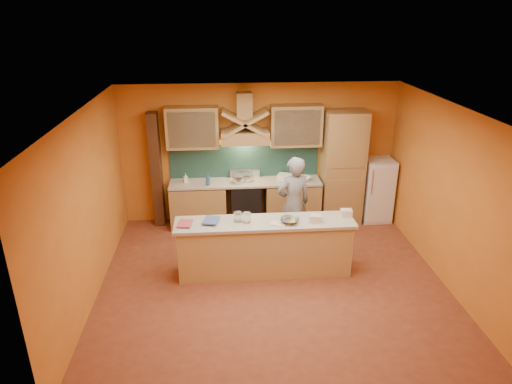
{
  "coord_description": "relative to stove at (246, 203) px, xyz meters",
  "views": [
    {
      "loc": [
        -0.78,
        -6.27,
        4.14
      ],
      "look_at": [
        -0.19,
        0.9,
        1.21
      ],
      "focal_mm": 32.0,
      "sensor_mm": 36.0,
      "label": 1
    }
  ],
  "objects": [
    {
      "name": "person",
      "position": [
        0.79,
        -1.09,
        0.43
      ],
      "size": [
        0.73,
        0.57,
        1.75
      ],
      "primitive_type": "imported",
      "rotation": [
        0.0,
        0.0,
        3.4
      ],
      "color": "gray",
      "rests_on": "floor"
    },
    {
      "name": "hood_chimney",
      "position": [
        0.0,
        0.15,
        1.95
      ],
      "size": [
        0.3,
        0.3,
        0.5
      ],
      "primitive_type": "cube",
      "color": "#AD874F",
      "rests_on": "wall_back"
    },
    {
      "name": "grocery_bag_b",
      "position": [
        1.56,
        -1.8,
        0.55
      ],
      "size": [
        0.18,
        0.15,
        0.11
      ],
      "primitive_type": "cube",
      "rotation": [
        0.0,
        0.0,
        -0.04
      ],
      "color": "beige",
      "rests_on": "island_top"
    },
    {
      "name": "mixing_bowl",
      "position": [
        0.59,
        -1.98,
        0.53
      ],
      "size": [
        0.38,
        0.38,
        0.07
      ],
      "primitive_type": "imported",
      "rotation": [
        0.0,
        0.0,
        -0.37
      ],
      "color": "silver",
      "rests_on": "island_top"
    },
    {
      "name": "base_cabinet_right",
      "position": [
        0.95,
        0.0,
        -0.02
      ],
      "size": [
        1.1,
        0.6,
        0.86
      ],
      "primitive_type": "cube",
      "color": "#AD874F",
      "rests_on": "floor"
    },
    {
      "name": "bowl_back",
      "position": [
        1.17,
        -0.06,
        0.51
      ],
      "size": [
        0.3,
        0.3,
        0.08
      ],
      "primitive_type": "imported",
      "rotation": [
        0.0,
        0.0,
        -0.15
      ],
      "color": "silver",
      "rests_on": "counter_top"
    },
    {
      "name": "pantry_column",
      "position": [
        1.95,
        0.0,
        0.7
      ],
      "size": [
        0.8,
        0.6,
        2.3
      ],
      "primitive_type": "cube",
      "color": "#AD874F",
      "rests_on": "floor"
    },
    {
      "name": "pot_large",
      "position": [
        -0.14,
        -0.06,
        0.52
      ],
      "size": [
        0.3,
        0.3,
        0.14
      ],
      "primitive_type": "cylinder",
      "rotation": [
        0.0,
        0.0,
        0.28
      ],
      "color": "silver",
      "rests_on": "stove"
    },
    {
      "name": "soap_bottle_a",
      "position": [
        -1.18,
        0.04,
        0.56
      ],
      "size": [
        0.1,
        0.1,
        0.18
      ],
      "primitive_type": "imported",
      "rotation": [
        0.0,
        0.0,
        0.22
      ],
      "color": "silver",
      "rests_on": "counter_top"
    },
    {
      "name": "counter_top",
      "position": [
        -0.0,
        0.0,
        0.45
      ],
      "size": [
        3.0,
        0.62,
        0.04
      ],
      "primitive_type": "cube",
      "color": "#B3AA97",
      "rests_on": "base_cabinet_left"
    },
    {
      "name": "dish_rack",
      "position": [
        0.8,
        0.07,
        0.52
      ],
      "size": [
        0.34,
        0.31,
        0.1
      ],
      "primitive_type": "cube",
      "rotation": [
        0.0,
        0.0,
        -0.4
      ],
      "color": "white",
      "rests_on": "counter_top"
    },
    {
      "name": "island_body",
      "position": [
        0.2,
        -1.9,
        -0.01
      ],
      "size": [
        2.8,
        0.55,
        0.88
      ],
      "primitive_type": "cube",
      "color": "tan",
      "rests_on": "floor"
    },
    {
      "name": "upper_cabinet_right",
      "position": [
        1.0,
        0.12,
        1.55
      ],
      "size": [
        1.0,
        0.35,
        0.8
      ],
      "primitive_type": "cube",
      "color": "#AD874F",
      "rests_on": "wall_back"
    },
    {
      "name": "soap_bottle_b",
      "position": [
        -0.74,
        -0.15,
        0.59
      ],
      "size": [
        0.09,
        0.09,
        0.24
      ],
      "primitive_type": "imported",
      "rotation": [
        0.0,
        0.0,
        -0.0
      ],
      "color": "#315B87",
      "rests_on": "counter_top"
    },
    {
      "name": "fridge",
      "position": [
        2.7,
        0.0,
        0.2
      ],
      "size": [
        0.58,
        0.6,
        1.3
      ],
      "primitive_type": "cube",
      "color": "white",
      "rests_on": "floor"
    },
    {
      "name": "wall_right",
      "position": [
        3.05,
        -2.2,
        0.95
      ],
      "size": [
        0.02,
        5.0,
        2.8
      ],
      "primitive_type": "cube",
      "color": "orange",
      "rests_on": "floor"
    },
    {
      "name": "stove",
      "position": [
        0.0,
        0.0,
        0.0
      ],
      "size": [
        0.6,
        0.58,
        0.9
      ],
      "primitive_type": "cube",
      "color": "black",
      "rests_on": "floor"
    },
    {
      "name": "grocery_bag_a",
      "position": [
        1.0,
        -1.98,
        0.55
      ],
      "size": [
        0.21,
        0.18,
        0.12
      ],
      "primitive_type": "cube",
      "rotation": [
        0.0,
        0.0,
        -0.25
      ],
      "color": "beige",
      "rests_on": "island_top"
    },
    {
      "name": "floor",
      "position": [
        0.3,
        -2.2,
        -0.45
      ],
      "size": [
        5.5,
        5.0,
        0.01
      ],
      "primitive_type": "cube",
      "color": "brown",
      "rests_on": "ground"
    },
    {
      "name": "jar_large",
      "position": [
        -0.09,
        -1.91,
        0.58
      ],
      "size": [
        0.17,
        0.17,
        0.16
      ],
      "primitive_type": "cylinder",
      "rotation": [
        0.0,
        0.0,
        -0.42
      ],
      "color": "white",
      "rests_on": "island_top"
    },
    {
      "name": "island_top",
      "position": [
        0.2,
        -1.9,
        0.47
      ],
      "size": [
        2.9,
        0.62,
        0.05
      ],
      "primitive_type": "cube",
      "color": "#B3AA97",
      "rests_on": "island_body"
    },
    {
      "name": "jar_small",
      "position": [
        -0.23,
        -1.86,
        0.57
      ],
      "size": [
        0.16,
        0.16,
        0.15
      ],
      "primitive_type": "cylinder",
      "rotation": [
        0.0,
        0.0,
        0.23
      ],
      "color": "silver",
      "rests_on": "island_top"
    },
    {
      "name": "cloth",
      "position": [
        0.41,
        -2.02,
        0.5
      ],
      "size": [
        0.28,
        0.24,
        0.02
      ],
      "primitive_type": "cube",
      "rotation": [
        0.0,
        0.0,
        -0.34
      ],
      "color": "beige",
      "rests_on": "island_top"
    },
    {
      "name": "backsplash",
      "position": [
        -0.0,
        0.28,
        0.8
      ],
      "size": [
        3.0,
        0.03,
        0.7
      ],
      "primitive_type": "cube",
      "color": "#1B3C37",
      "rests_on": "wall_back"
    },
    {
      "name": "trim_column_left",
      "position": [
        -1.75,
        0.15,
        0.7
      ],
      "size": [
        0.2,
        0.3,
        2.3
      ],
      "primitive_type": "cube",
      "color": "#472816",
      "rests_on": "floor"
    },
    {
      "name": "ceiling",
      "position": [
        0.3,
        -2.2,
        2.35
      ],
      "size": [
        5.5,
        5.0,
        0.01
      ],
      "primitive_type": "cube",
      "color": "white",
      "rests_on": "wall_back"
    },
    {
      "name": "kitchen_scale",
      "position": [
        0.55,
        -1.98,
        0.54
      ],
      "size": [
        0.14,
        0.14,
        0.09
      ],
      "primitive_type": "cube",
      "rotation": [
        0.0,
        0.0,
        0.43
      ],
      "color": "silver",
      "rests_on": "island_top"
    },
    {
      "name": "pot_small",
      "position": [
        0.05,
        0.01,
        0.52
      ],
      "size": [
        0.24,
        0.24,
        0.15
      ],
      "primitive_type": "cylinder",
      "rotation": [
        0.0,
        0.0,
        0.25
      ],
      "color": "silver",
      "rests_on": "stove"
    },
    {
      "name": "upper_cabinet_left",
      "position": [
        -1.0,
        0.12,
        1.55
      ],
      "size": [
        1.0,
        0.35,
        0.8
      ],
      "primitive_type": "cube",
      "color": "#AD874F",
      "rests_on": "wall_back"
    },
    {
      "name": "wall_left",
      "position": [
        -2.45,
        -2.2,
        0.95
      ],
      "size": [
        0.02,
        5.0,
        2.8
      ],
      "primitive_type": "cube",
      "color": "orange",
      "rests_on": "floor"
    },
    {
      "name": "range_hood",
      "position": [
        0.0,
        0.05,
        1.37
      ],
      "size": [
        0.92,
        0.5,
        0.24
      ],
      "primitive_type": "cube",
      "color": "#AD874F",
      "rests_on": "wall_back"
    },
    {
      "name": "book_lower",
      "position": [
        -1.18,
        -1.9,
        0.51
      ],
      "size": [
        0.25,
        0.32,
        0.03
      ],
      "primitive_type": "imported",
      "rotation": [
        0.0,
        0.0,
        -0.12
      ],
      "color": "#B74145",
      "rests_on": "island_top"
    },
    {
      "name": "wall_back",
      "position": [
        0.3,
        0.3,
        0.95
      ],
      "size": [
        5.5,
        0.02,
        2.8
      ],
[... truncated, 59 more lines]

